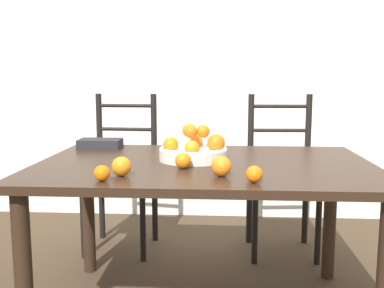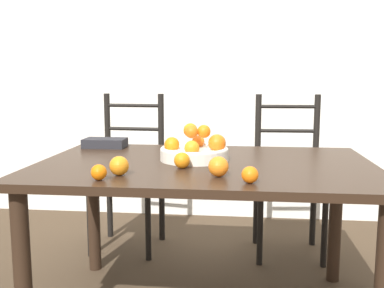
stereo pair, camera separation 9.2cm
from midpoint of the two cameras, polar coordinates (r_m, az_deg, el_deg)
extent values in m
cube|color=silver|center=(3.59, 4.55, 11.23)|extent=(8.00, 0.06, 2.60)
cube|color=black|center=(2.07, 2.93, -2.81)|extent=(1.53, 1.02, 0.03)
cylinder|color=black|center=(1.95, -19.40, -15.46)|extent=(0.07, 0.07, 0.70)
cylinder|color=black|center=(2.70, -11.41, -8.38)|extent=(0.07, 0.07, 0.70)
cylinder|color=black|center=(2.63, 18.71, -9.07)|extent=(0.07, 0.07, 0.70)
cylinder|color=silver|center=(2.11, 1.54, -1.38)|extent=(0.32, 0.32, 0.05)
torus|color=silver|center=(2.11, 1.55, -0.70)|extent=(0.32, 0.32, 0.02)
sphere|color=orange|center=(2.10, 4.45, 0.12)|extent=(0.08, 0.08, 0.08)
sphere|color=orange|center=(2.21, 1.99, 0.30)|extent=(0.06, 0.06, 0.06)
sphere|color=orange|center=(2.12, -1.32, -0.09)|extent=(0.07, 0.07, 0.07)
sphere|color=orange|center=(2.00, 1.31, -0.53)|extent=(0.07, 0.07, 0.07)
sphere|color=orange|center=(2.09, 2.79, 1.60)|extent=(0.06, 0.06, 0.06)
sphere|color=orange|center=(2.12, 1.05, 1.75)|extent=(0.07, 0.07, 0.07)
sphere|color=orange|center=(2.08, 1.23, 1.55)|extent=(0.06, 0.06, 0.06)
sphere|color=orange|center=(1.77, 4.88, -2.87)|extent=(0.08, 0.08, 0.08)
sphere|color=orange|center=(1.80, -7.79, -2.77)|extent=(0.08, 0.08, 0.08)
sphere|color=orange|center=(1.73, -10.26, -3.57)|extent=(0.06, 0.06, 0.06)
sphere|color=orange|center=(1.67, 8.95, -3.89)|extent=(0.06, 0.06, 0.06)
sphere|color=orange|center=(1.92, 0.09, -2.10)|extent=(0.07, 0.07, 0.07)
cylinder|color=black|center=(2.93, -11.96, -9.66)|extent=(0.04, 0.04, 0.45)
cylinder|color=black|center=(2.82, -4.65, -10.25)|extent=(0.04, 0.04, 0.45)
cylinder|color=black|center=(3.19, -9.73, -2.83)|extent=(0.04, 0.04, 1.02)
cylinder|color=black|center=(3.08, -3.04, -3.11)|extent=(0.04, 0.04, 1.02)
cube|color=black|center=(2.97, -7.40, -4.49)|extent=(0.44, 0.42, 0.04)
cylinder|color=black|center=(3.11, -6.48, -1.01)|extent=(0.38, 0.05, 0.02)
cylinder|color=black|center=(3.09, -6.53, 1.92)|extent=(0.38, 0.05, 0.02)
cylinder|color=black|center=(3.07, -6.58, 4.88)|extent=(0.38, 0.05, 0.02)
cylinder|color=black|center=(2.78, 9.59, -10.62)|extent=(0.04, 0.04, 0.45)
cylinder|color=black|center=(2.84, 17.39, -10.48)|extent=(0.04, 0.04, 0.45)
cylinder|color=black|center=(3.05, 9.13, -3.32)|extent=(0.04, 0.04, 1.02)
cylinder|color=black|center=(3.10, 16.15, -3.35)|extent=(0.04, 0.04, 1.02)
cube|color=black|center=(2.91, 13.14, -4.93)|extent=(0.43, 0.41, 0.04)
cylinder|color=black|center=(3.05, 12.74, -1.35)|extent=(0.38, 0.04, 0.02)
cylinder|color=black|center=(3.03, 12.84, 1.64)|extent=(0.38, 0.04, 0.02)
cylinder|color=black|center=(3.01, 12.94, 4.65)|extent=(0.38, 0.04, 0.02)
cube|color=#232328|center=(2.53, -9.97, 0.13)|extent=(0.23, 0.14, 0.05)
camera|label=1|loc=(0.05, -88.68, 0.20)|focal=42.00mm
camera|label=2|loc=(0.05, 91.32, -0.20)|focal=42.00mm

